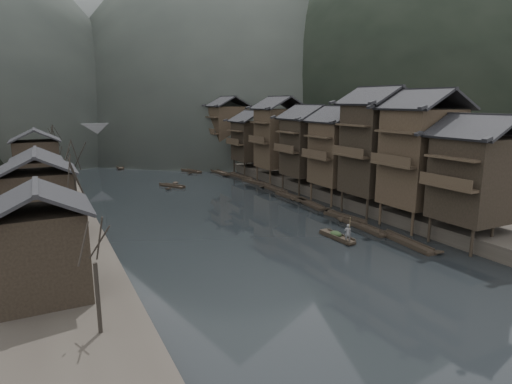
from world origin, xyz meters
TOP-DOWN VIEW (x-y plane):
  - water at (0.00, 0.00)m, footprint 300.00×300.00m
  - right_bank at (35.00, 40.00)m, footprint 40.00×200.00m
  - stilt_houses at (17.28, 19.07)m, footprint 9.00×67.60m
  - left_houses at (-20.50, 20.12)m, footprint 8.10×53.20m
  - bare_trees at (-17.00, 26.87)m, footprint 3.92×74.20m
  - moored_sampans at (12.09, 18.62)m, footprint 3.47×55.95m
  - midriver_boats at (-0.26, 53.54)m, footprint 14.28×46.43m
  - stone_bridge at (-0.00, 72.00)m, footprint 40.00×6.00m
  - hero_sampan at (6.51, -0.68)m, footprint 1.27×5.10m
  - cargo_heap at (6.53, -0.45)m, footprint 1.12×1.46m
  - boatman at (6.44, -2.45)m, footprint 0.81×0.75m
  - bamboo_pole at (6.64, -2.45)m, footprint 1.52×1.82m

SIDE VIEW (x-z plane):
  - water at x=0.00m, z-range 0.00..0.00m
  - midriver_boats at x=-0.26m, z-range -0.02..0.43m
  - hero_sampan at x=6.51m, z-range -0.01..0.42m
  - moored_sampans at x=12.09m, z-range -0.03..0.44m
  - cargo_heap at x=6.53m, z-range 0.44..1.11m
  - right_bank at x=35.00m, z-range 0.00..1.80m
  - boatman at x=6.44m, z-range 0.44..2.28m
  - bamboo_pole at x=6.64m, z-range 2.28..5.73m
  - stone_bridge at x=0.00m, z-range 0.61..9.61m
  - left_houses at x=-20.50m, z-range 1.30..10.02m
  - bare_trees at x=-17.00m, z-range 2.78..10.63m
  - stilt_houses at x=17.28m, z-range 0.99..16.92m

